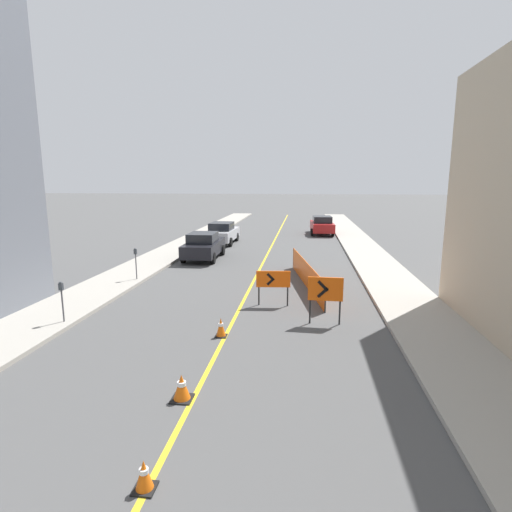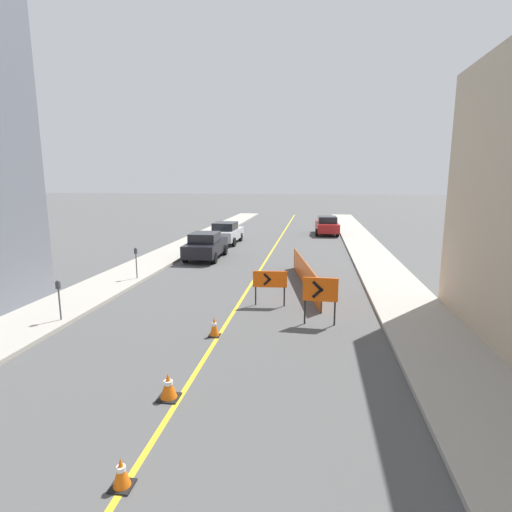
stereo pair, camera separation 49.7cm
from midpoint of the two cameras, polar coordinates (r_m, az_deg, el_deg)
name	(u,v)px [view 1 (the left image)]	position (r m, az deg, el deg)	size (l,w,h in m)	color
lane_stripe	(266,257)	(24.45, 0.87, -0.11)	(0.12, 62.12, 0.01)	gold
sidewalk_left	(167,254)	(25.85, -13.09, 0.34)	(2.56, 62.12, 0.13)	#9E998E
sidewalk_right	(371,258)	(24.59, 15.55, -0.30)	(2.56, 62.12, 0.13)	#9E998E
traffic_cone_fourth	(144,475)	(7.09, -17.89, -27.67)	(0.34, 0.34, 0.49)	black
traffic_cone_fifth	(182,387)	(9.08, -12.19, -17.87)	(0.45, 0.45, 0.57)	black
traffic_cone_farthest	(221,327)	(12.15, -6.23, -10.11)	(0.35, 0.35, 0.58)	black
arrow_barricade_primary	(273,281)	(14.78, 1.51, -3.53)	(1.26, 0.17, 1.32)	#EF560C
arrow_barricade_secondary	(325,291)	(12.99, 8.80, -4.97)	(1.12, 0.11, 1.56)	#EF560C
safety_mesh_fence	(306,274)	(17.77, 6.38, -2.56)	(1.38, 7.39, 1.07)	#EF560C
parked_car_curb_near	(204,246)	(23.88, -8.09, 1.46)	(1.94, 4.34, 1.59)	black
parked_car_curb_mid	(222,233)	(29.64, -5.35, 3.30)	(1.95, 4.35, 1.59)	#B7B7BC
parked_car_curb_far	(322,225)	(35.18, 9.01, 4.38)	(2.01, 4.38, 1.59)	maroon
parking_meter_near_curb	(62,293)	(14.26, -26.93, -4.79)	(0.12, 0.11, 1.32)	#4C4C51
parking_meter_far_curb	(136,257)	(19.09, -17.54, -0.20)	(0.12, 0.11, 1.44)	#4C4C51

